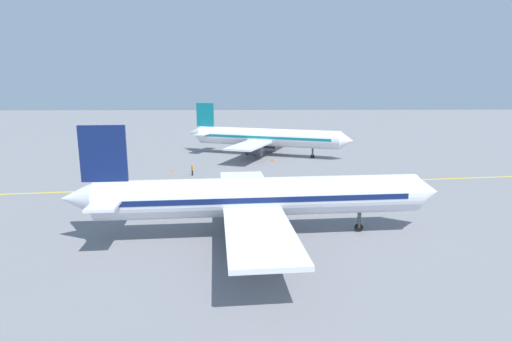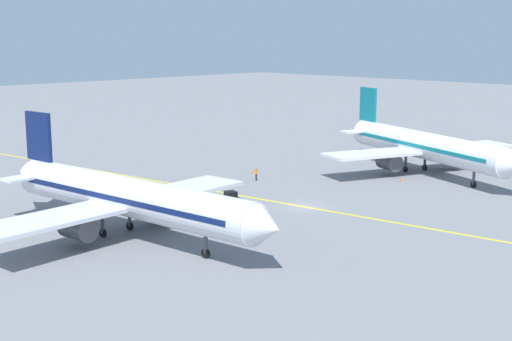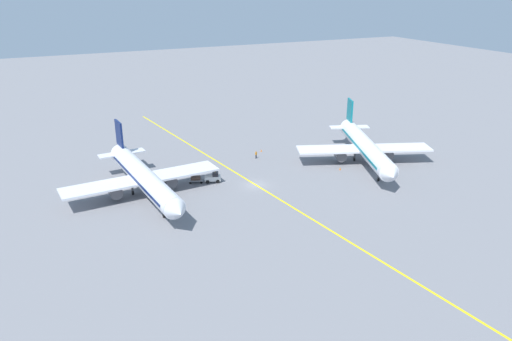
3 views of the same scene
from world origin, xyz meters
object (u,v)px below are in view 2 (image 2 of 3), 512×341
traffic_cone_mid_apron (252,171)px  airplane_adjacent_stand (126,197)px  baggage_tug_white (227,201)px  traffic_cone_near_nose (401,179)px  ground_crew_worker (256,174)px  baggage_cart_trailing (198,206)px  airplane_at_gate (423,146)px

traffic_cone_mid_apron → airplane_adjacent_stand: bearing=24.1°
baggage_tug_white → traffic_cone_mid_apron: baggage_tug_white is taller
baggage_tug_white → traffic_cone_mid_apron: size_ratio=6.05×
airplane_adjacent_stand → traffic_cone_near_nose: bearing=174.0°
airplane_adjacent_stand → traffic_cone_mid_apron: airplane_adjacent_stand is taller
ground_crew_worker → airplane_adjacent_stand: bearing=19.7°
ground_crew_worker → traffic_cone_mid_apron: size_ratio=3.05×
baggage_cart_trailing → traffic_cone_near_nose: 29.40m
baggage_cart_trailing → traffic_cone_mid_apron: 22.40m
baggage_cart_trailing → traffic_cone_mid_apron: bearing=-149.9°
baggage_tug_white → ground_crew_worker: baggage_tug_white is taller
airplane_at_gate → baggage_cart_trailing: bearing=-8.1°
ground_crew_worker → baggage_cart_trailing: bearing=24.7°
airplane_at_gate → airplane_adjacent_stand: bearing=-3.7°
airplane_adjacent_stand → baggage_tug_white: airplane_adjacent_stand is taller
ground_crew_worker → traffic_cone_mid_apron: (-3.07, -3.74, -0.63)m
airplane_adjacent_stand → traffic_cone_mid_apron: bearing=-155.9°
airplane_at_gate → baggage_cart_trailing: 35.94m
baggage_cart_trailing → ground_crew_worker: ground_crew_worker is taller
airplane_at_gate → airplane_adjacent_stand: same height
traffic_cone_near_nose → baggage_tug_white: bearing=-11.1°
airplane_adjacent_stand → traffic_cone_mid_apron: 32.78m
ground_crew_worker → airplane_at_gate: bearing=146.8°
traffic_cone_near_nose → ground_crew_worker: bearing=-47.6°
traffic_cone_near_nose → traffic_cone_mid_apron: (9.37, -17.39, 0.00)m
ground_crew_worker → traffic_cone_near_nose: 18.48m
ground_crew_worker → traffic_cone_mid_apron: ground_crew_worker is taller
traffic_cone_near_nose → traffic_cone_mid_apron: same height
baggage_tug_white → airplane_adjacent_stand: bearing=4.0°
airplane_at_gate → traffic_cone_near_nose: size_ratio=62.17×
airplane_adjacent_stand → baggage_cart_trailing: airplane_adjacent_stand is taller
traffic_cone_mid_apron → ground_crew_worker: bearing=50.6°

